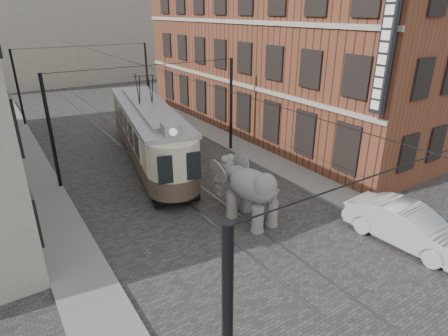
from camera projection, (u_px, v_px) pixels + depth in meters
ground at (210, 207)px, 18.08m from camera, size 120.00×120.00×0.00m
tram_rails at (210, 206)px, 18.07m from camera, size 1.54×80.00×0.02m
sidewalk_right at (302, 177)px, 21.05m from camera, size 2.00×60.00×0.15m
sidewalk_left at (68, 248)px, 14.80m from camera, size 2.00×60.00×0.15m
brick_building at (273, 49)px, 28.22m from camera, size 8.00×26.00×12.00m
distant_block at (42, 25)px, 46.33m from camera, size 28.00×10.00×14.00m
catenary at (159, 123)px, 20.68m from camera, size 11.00×30.20×6.00m
tram at (147, 119)px, 22.72m from camera, size 5.25×13.52×5.25m
elephant at (252, 194)px, 16.39m from camera, size 2.83×4.58×2.67m
parked_car at (408, 226)px, 14.94m from camera, size 2.17×5.07×1.63m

